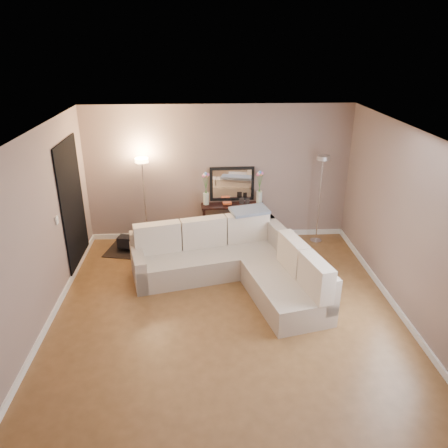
{
  "coord_description": "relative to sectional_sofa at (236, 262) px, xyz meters",
  "views": [
    {
      "loc": [
        -0.33,
        -5.23,
        3.69
      ],
      "look_at": [
        0.0,
        0.8,
        1.1
      ],
      "focal_mm": 35.0,
      "sensor_mm": 36.0,
      "label": 1
    }
  ],
  "objects": [
    {
      "name": "floor",
      "position": [
        -0.2,
        -1.02,
        -0.34
      ],
      "size": [
        5.0,
        5.5,
        0.01
      ],
      "primitive_type": "cube",
      "color": "brown",
      "rests_on": "ground"
    },
    {
      "name": "ceiling",
      "position": [
        -0.2,
        -1.02,
        2.27
      ],
      "size": [
        5.0,
        5.5,
        0.01
      ],
      "primitive_type": "cube",
      "color": "white",
      "rests_on": "ground"
    },
    {
      "name": "wall_back",
      "position": [
        -0.2,
        1.74,
        0.97
      ],
      "size": [
        5.0,
        0.02,
        2.6
      ],
      "primitive_type": "cube",
      "color": "gray",
      "rests_on": "ground"
    },
    {
      "name": "wall_front",
      "position": [
        -0.2,
        -3.78,
        0.97
      ],
      "size": [
        5.0,
        0.02,
        2.6
      ],
      "primitive_type": "cube",
      "color": "gray",
      "rests_on": "ground"
    },
    {
      "name": "wall_left",
      "position": [
        -2.71,
        -1.02,
        0.97
      ],
      "size": [
        0.02,
        5.5,
        2.6
      ],
      "primitive_type": "cube",
      "color": "gray",
      "rests_on": "ground"
    },
    {
      "name": "wall_right",
      "position": [
        2.31,
        -1.02,
        0.97
      ],
      "size": [
        0.02,
        5.5,
        2.6
      ],
      "primitive_type": "cube",
      "color": "gray",
      "rests_on": "ground"
    },
    {
      "name": "baseboard_back",
      "position": [
        -0.2,
        1.72,
        -0.28
      ],
      "size": [
        5.0,
        0.03,
        0.1
      ],
      "primitive_type": "cube",
      "color": "white",
      "rests_on": "ground"
    },
    {
      "name": "baseboard_left",
      "position": [
        -2.69,
        -1.02,
        -0.28
      ],
      "size": [
        0.03,
        5.5,
        0.1
      ],
      "primitive_type": "cube",
      "color": "white",
      "rests_on": "ground"
    },
    {
      "name": "baseboard_right",
      "position": [
        2.28,
        -1.02,
        -0.28
      ],
      "size": [
        0.03,
        5.5,
        0.1
      ],
      "primitive_type": "cube",
      "color": "white",
      "rests_on": "ground"
    },
    {
      "name": "doorway",
      "position": [
        -2.68,
        0.68,
        0.77
      ],
      "size": [
        0.02,
        1.2,
        2.2
      ],
      "primitive_type": "cube",
      "color": "black",
      "rests_on": "ground"
    },
    {
      "name": "switch_plate",
      "position": [
        -2.68,
        -0.17,
        0.87
      ],
      "size": [
        0.02,
        0.08,
        0.12
      ],
      "primitive_type": "cube",
      "color": "white",
      "rests_on": "ground"
    },
    {
      "name": "sectional_sofa",
      "position": [
        0.0,
        0.0,
        0.0
      ],
      "size": [
        3.06,
        2.59,
        0.9
      ],
      "color": "#C0AF9B",
      "rests_on": "floor"
    },
    {
      "name": "throw_blanket",
      "position": [
        0.29,
        0.72,
        0.61
      ],
      "size": [
        0.73,
        0.54,
        0.09
      ],
      "primitive_type": "cube",
      "rotation": [
        0.1,
        0.0,
        0.29
      ],
      "color": "gray",
      "rests_on": "sectional_sofa"
    },
    {
      "name": "console_table",
      "position": [
        -0.01,
        1.55,
        0.08
      ],
      "size": [
        1.21,
        0.37,
        0.74
      ],
      "color": "black",
      "rests_on": "floor"
    },
    {
      "name": "leaning_mirror",
      "position": [
        0.05,
        1.71,
        0.77
      ],
      "size": [
        0.85,
        0.07,
        0.67
      ],
      "color": "black",
      "rests_on": "console_table"
    },
    {
      "name": "table_decor",
      "position": [
        0.06,
        1.52,
        0.46
      ],
      "size": [
        0.51,
        0.12,
        0.12
      ],
      "color": "#C74D23",
      "rests_on": "console_table"
    },
    {
      "name": "flower_vase_left",
      "position": [
        -0.45,
        1.53,
        0.7
      ],
      "size": [
        0.14,
        0.11,
        0.63
      ],
      "color": "silver",
      "rests_on": "console_table"
    },
    {
      "name": "flower_vase_right",
      "position": [
        0.57,
        1.57,
        0.7
      ],
      "size": [
        0.14,
        0.11,
        0.63
      ],
      "color": "silver",
      "rests_on": "console_table"
    },
    {
      "name": "floor_lamp_lit",
      "position": [
        -1.6,
        1.5,
        0.86
      ],
      "size": [
        0.28,
        0.28,
        1.69
      ],
      "color": "silver",
      "rests_on": "floor"
    },
    {
      "name": "floor_lamp_unlit",
      "position": [
        1.69,
        1.39,
        0.88
      ],
      "size": [
        0.25,
        0.25,
        1.72
      ],
      "color": "silver",
      "rests_on": "floor"
    },
    {
      "name": "charcoal_rug",
      "position": [
        -1.76,
        1.21,
        -0.33
      ],
      "size": [
        1.25,
        1.04,
        0.01
      ],
      "primitive_type": "cube",
      "rotation": [
        0.0,
        0.0,
        -0.21
      ],
      "color": "black",
      "rests_on": "floor"
    },
    {
      "name": "black_bag",
      "position": [
        -1.94,
        1.17,
        -0.14
      ],
      "size": [
        0.35,
        0.28,
        0.2
      ],
      "primitive_type": "cube",
      "rotation": [
        0.0,
        0.0,
        -0.21
      ],
      "color": "black",
      "rests_on": "charcoal_rug"
    }
  ]
}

